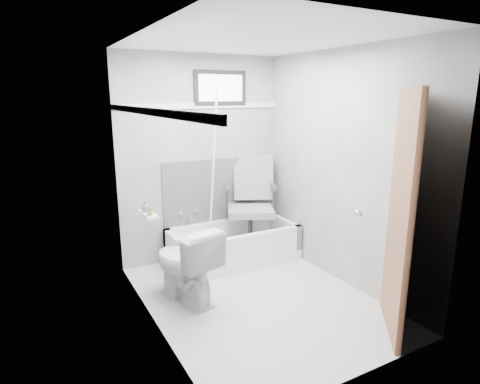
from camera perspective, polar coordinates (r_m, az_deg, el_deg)
floor at (r=4.07m, az=2.46°, el=-14.88°), size 2.60×2.60×0.00m
ceiling at (r=3.60m, az=2.87°, el=20.95°), size 2.60×2.60×0.00m
wall_back at (r=4.79m, az=-5.49°, el=4.68°), size 2.00×0.02×2.40m
wall_front at (r=2.66m, az=17.38°, el=-3.15°), size 2.00×0.02×2.40m
wall_left at (r=3.25m, az=-12.58°, el=0.15°), size 0.02×2.60×2.40m
wall_right at (r=4.25m, az=14.27°, el=3.18°), size 0.02×2.60×2.40m
bathtub at (r=4.82m, az=-0.93°, el=-7.42°), size 1.50×0.70×0.42m
office_chair at (r=4.81m, az=1.48°, el=-1.65°), size 0.85×0.85×1.10m
toilet at (r=3.91m, az=-7.85°, el=-10.12°), size 0.60×0.84×0.75m
door at (r=3.48m, az=28.25°, el=-3.72°), size 0.78×0.78×2.00m
window at (r=4.82m, az=-2.83°, el=14.57°), size 0.66×0.04×0.40m
backerboard at (r=4.96m, az=-2.69°, el=0.32°), size 1.50×0.02×0.78m
trim_back at (r=4.72m, az=-5.60°, el=12.11°), size 2.00×0.02×0.06m
trim_left at (r=3.17m, az=-12.93°, el=11.13°), size 0.02×2.60×0.06m
pole at (r=4.61m, az=-3.88°, el=2.47°), size 0.02×0.30×1.93m
shelf at (r=3.68m, az=-12.89°, el=-3.12°), size 0.10×0.32×0.02m
soap_bottle_a at (r=3.59m, az=-12.74°, el=-2.46°), size 0.05×0.05×0.10m
soap_bottle_b at (r=3.72m, az=-13.34°, el=-2.02°), size 0.09×0.09×0.09m
faucet at (r=4.83m, az=-7.36°, el=-3.20°), size 0.26×0.10×0.16m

